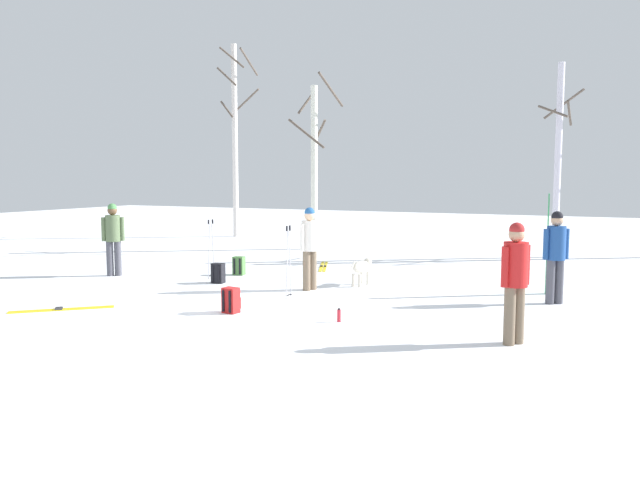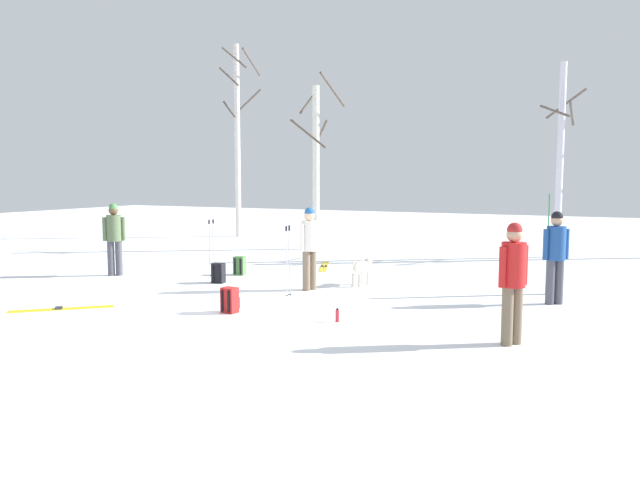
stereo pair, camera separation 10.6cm
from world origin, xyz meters
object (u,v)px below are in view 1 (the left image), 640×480
person_0 (113,235)px  birch_tree_2 (558,158)px  ski_pair_planted_0 (547,244)px  backpack_1 (231,300)px  backpack_0 (239,266)px  birch_tree_1 (314,163)px  ski_poles_0 (211,247)px  person_1 (515,275)px  backpack_2 (218,273)px  water_bottle_0 (339,315)px  ski_pair_lying_1 (323,266)px  dog (362,268)px  person_2 (310,243)px  ski_pair_lying_0 (62,309)px  ski_poles_1 (288,260)px  birch_tree_0 (235,136)px  person_3 (556,251)px

person_0 → birch_tree_2: (9.17, 8.05, 1.90)m
ski_pair_planted_0 → backpack_1: (-4.75, -4.11, -0.79)m
backpack_0 → birch_tree_1: bearing=96.8°
person_0 → ski_poles_0: size_ratio=1.26×
person_1 → birch_tree_1: (-7.48, 9.10, 1.81)m
backpack_2 → water_bottle_0: backpack_2 is taller
ski_pair_lying_1 → birch_tree_1: bearing=119.0°
dog → birch_tree_2: birch_tree_2 is taller
backpack_2 → water_bottle_0: 4.48m
person_2 → ski_poles_0: size_ratio=1.26×
dog → ski_pair_lying_0: size_ratio=0.64×
water_bottle_0 → birch_tree_1: birch_tree_1 is taller
ski_poles_0 → backpack_0: (0.30, 0.70, -0.52)m
water_bottle_0 → ski_pair_lying_0: bearing=-165.3°
ski_pair_lying_0 → birch_tree_1: 10.56m
person_2 → water_bottle_0: size_ratio=7.68×
person_1 → birch_tree_2: size_ratio=0.31×
ski_poles_0 → ski_poles_1: (2.75, -1.36, 0.03)m
person_1 → water_bottle_0: person_1 is taller
person_0 → ski_pair_planted_0: 9.68m
person_2 → birch_tree_0: birch_tree_0 is taller
person_2 → birch_tree_0: size_ratio=0.23×
person_0 → ski_pair_lying_1: bearing=41.3°
backpack_1 → birch_tree_0: size_ratio=0.06×
ski_pair_lying_1 → ski_poles_0: (-1.58, -2.75, 0.72)m
ski_pair_lying_0 → backpack_0: (0.72, 4.65, 0.20)m
ski_pair_lying_0 → birch_tree_0: 14.04m
person_3 → dog: bearing=175.8°
ski_pair_lying_1 → birch_tree_0: birch_tree_0 is taller
backpack_1 → birch_tree_1: bearing=107.0°
ski_pair_planted_0 → backpack_1: bearing=-139.2°
person_1 → dog: 5.08m
ski_pair_lying_1 → backpack_2: (-1.07, -3.21, 0.20)m
dog → ski_poles_1: size_ratio=0.63×
ski_poles_1 → water_bottle_0: size_ratio=6.32×
ski_poles_0 → birch_tree_2: bearing=47.1°
ski_poles_1 → backpack_0: (-2.44, 2.06, -0.54)m
person_3 → birch_tree_2: 7.33m
ski_poles_1 → birch_tree_0: 13.10m
ski_pair_lying_1 → birch_tree_1: birch_tree_1 is taller
person_0 → ski_poles_0: (2.31, 0.67, -0.25)m
backpack_0 → birch_tree_0: 10.30m
person_0 → water_bottle_0: 7.04m
dog → backpack_1: dog is taller
person_3 → backpack_1: bearing=-147.4°
person_0 → person_1: bearing=-13.1°
person_1 → ski_pair_lying_0: 7.68m
ski_poles_0 → backpack_1: bearing=-49.8°
birch_tree_0 → birch_tree_1: birch_tree_0 is taller
person_0 → birch_tree_1: birch_tree_1 is taller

